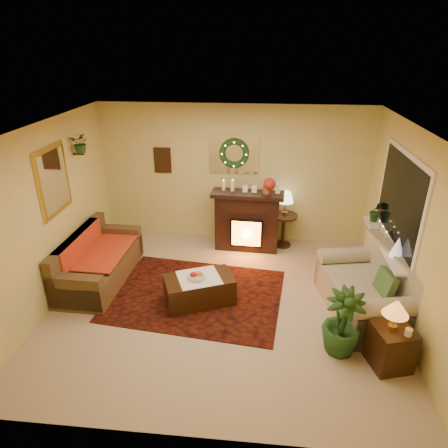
# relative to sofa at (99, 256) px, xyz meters

# --- Properties ---
(floor) EXTENTS (5.00, 5.00, 0.00)m
(floor) POSITION_rel_sofa_xyz_m (2.04, -0.47, -0.43)
(floor) COLOR beige
(floor) RESTS_ON ground
(ceiling) EXTENTS (5.00, 5.00, 0.00)m
(ceiling) POSITION_rel_sofa_xyz_m (2.04, -0.47, 2.17)
(ceiling) COLOR white
(ceiling) RESTS_ON ground
(wall_back) EXTENTS (5.00, 5.00, 0.00)m
(wall_back) POSITION_rel_sofa_xyz_m (2.04, 1.78, 0.87)
(wall_back) COLOR #EFD88C
(wall_back) RESTS_ON ground
(wall_front) EXTENTS (5.00, 5.00, 0.00)m
(wall_front) POSITION_rel_sofa_xyz_m (2.04, -2.72, 0.87)
(wall_front) COLOR #EFD88C
(wall_front) RESTS_ON ground
(wall_left) EXTENTS (4.50, 4.50, 0.00)m
(wall_left) POSITION_rel_sofa_xyz_m (-0.46, -0.47, 0.87)
(wall_left) COLOR #EFD88C
(wall_left) RESTS_ON ground
(wall_right) EXTENTS (4.50, 4.50, 0.00)m
(wall_right) POSITION_rel_sofa_xyz_m (4.54, -0.47, 0.87)
(wall_right) COLOR #EFD88C
(wall_right) RESTS_ON ground
(area_rug) EXTENTS (2.77, 2.20, 0.01)m
(area_rug) POSITION_rel_sofa_xyz_m (1.63, -0.30, -0.42)
(area_rug) COLOR #5E1407
(area_rug) RESTS_ON floor
(sofa) EXTENTS (0.88, 1.88, 0.80)m
(sofa) POSITION_rel_sofa_xyz_m (0.00, 0.00, 0.00)
(sofa) COLOR #513C25
(sofa) RESTS_ON floor
(red_throw) EXTENTS (0.83, 1.35, 0.02)m
(red_throw) POSITION_rel_sofa_xyz_m (-0.01, 0.14, 0.03)
(red_throw) COLOR red
(red_throw) RESTS_ON sofa
(fireplace) EXTENTS (1.17, 0.43, 1.06)m
(fireplace) POSITION_rel_sofa_xyz_m (2.32, 1.33, 0.12)
(fireplace) COLOR black
(fireplace) RESTS_ON floor
(poinsettia) EXTENTS (0.22, 0.22, 0.22)m
(poinsettia) POSITION_rel_sofa_xyz_m (2.70, 1.31, 0.87)
(poinsettia) COLOR red
(poinsettia) RESTS_ON fireplace
(mantel_candle_a) EXTENTS (0.06, 0.06, 0.17)m
(mantel_candle_a) POSITION_rel_sofa_xyz_m (1.89, 1.28, 0.83)
(mantel_candle_a) COLOR beige
(mantel_candle_a) RESTS_ON fireplace
(mantel_candle_b) EXTENTS (0.07, 0.07, 0.20)m
(mantel_candle_b) POSITION_rel_sofa_xyz_m (2.05, 1.28, 0.83)
(mantel_candle_b) COLOR #FFFCC7
(mantel_candle_b) RESTS_ON fireplace
(mantel_mirror) EXTENTS (0.92, 0.02, 0.72)m
(mantel_mirror) POSITION_rel_sofa_xyz_m (2.04, 1.76, 1.27)
(mantel_mirror) COLOR white
(mantel_mirror) RESTS_ON wall_back
(wreath) EXTENTS (0.55, 0.11, 0.55)m
(wreath) POSITION_rel_sofa_xyz_m (2.04, 1.72, 1.29)
(wreath) COLOR #194719
(wreath) RESTS_ON wall_back
(wall_art) EXTENTS (0.32, 0.03, 0.48)m
(wall_art) POSITION_rel_sofa_xyz_m (0.69, 1.76, 1.12)
(wall_art) COLOR #381E11
(wall_art) RESTS_ON wall_back
(gold_mirror) EXTENTS (0.03, 0.84, 1.00)m
(gold_mirror) POSITION_rel_sofa_xyz_m (-0.44, -0.17, 1.32)
(gold_mirror) COLOR gold
(gold_mirror) RESTS_ON wall_left
(hanging_plant) EXTENTS (0.33, 0.28, 0.36)m
(hanging_plant) POSITION_rel_sofa_xyz_m (-0.30, 0.58, 1.54)
(hanging_plant) COLOR #194719
(hanging_plant) RESTS_ON wall_left
(loveseat) EXTENTS (1.24, 1.77, 0.93)m
(loveseat) POSITION_rel_sofa_xyz_m (4.10, -0.46, -0.01)
(loveseat) COLOR gray
(loveseat) RESTS_ON floor
(window_frame) EXTENTS (0.03, 1.86, 1.36)m
(window_frame) POSITION_rel_sofa_xyz_m (4.53, 0.08, 1.12)
(window_frame) COLOR white
(window_frame) RESTS_ON wall_right
(window_glass) EXTENTS (0.02, 1.70, 1.22)m
(window_glass) POSITION_rel_sofa_xyz_m (4.51, 0.08, 1.12)
(window_glass) COLOR black
(window_glass) RESTS_ON wall_right
(window_sill) EXTENTS (0.22, 1.86, 0.04)m
(window_sill) POSITION_rel_sofa_xyz_m (4.42, 0.08, 0.44)
(window_sill) COLOR white
(window_sill) RESTS_ON wall_right
(mini_tree) EXTENTS (0.19, 0.19, 0.29)m
(mini_tree) POSITION_rel_sofa_xyz_m (4.45, -0.38, 0.61)
(mini_tree) COLOR white
(mini_tree) RESTS_ON window_sill
(sill_plant) EXTENTS (0.26, 0.21, 0.47)m
(sill_plant) POSITION_rel_sofa_xyz_m (4.44, 0.80, 0.66)
(sill_plant) COLOR #255A25
(sill_plant) RESTS_ON window_sill
(side_table_round) EXTENTS (0.63, 0.63, 0.64)m
(side_table_round) POSITION_rel_sofa_xyz_m (3.01, 1.51, -0.10)
(side_table_round) COLOR #3A180D
(side_table_round) RESTS_ON floor
(lamp_cream) EXTENTS (0.29, 0.29, 0.45)m
(lamp_cream) POSITION_rel_sofa_xyz_m (3.01, 1.54, 0.45)
(lamp_cream) COLOR #F9E4B7
(lamp_cream) RESTS_ON side_table_round
(end_table_square) EXTENTS (0.54, 0.54, 0.54)m
(end_table_square) POSITION_rel_sofa_xyz_m (4.18, -1.51, -0.16)
(end_table_square) COLOR #3D2415
(end_table_square) RESTS_ON floor
(lamp_tiffany) EXTENTS (0.30, 0.30, 0.44)m
(lamp_tiffany) POSITION_rel_sofa_xyz_m (4.14, -1.51, 0.32)
(lamp_tiffany) COLOR orange
(lamp_tiffany) RESTS_ON end_table_square
(coffee_table) EXTENTS (1.13, 0.89, 0.42)m
(coffee_table) POSITION_rel_sofa_xyz_m (1.70, -0.46, -0.22)
(coffee_table) COLOR black
(coffee_table) RESTS_ON floor
(fruit_bowl) EXTENTS (0.25, 0.25, 0.06)m
(fruit_bowl) POSITION_rel_sofa_xyz_m (1.67, -0.50, 0.02)
(fruit_bowl) COLOR beige
(fruit_bowl) RESTS_ON coffee_table
(floor_palm) EXTENTS (1.52, 1.52, 2.63)m
(floor_palm) POSITION_rel_sofa_xyz_m (3.63, -1.32, 0.02)
(floor_palm) COLOR #265628
(floor_palm) RESTS_ON floor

